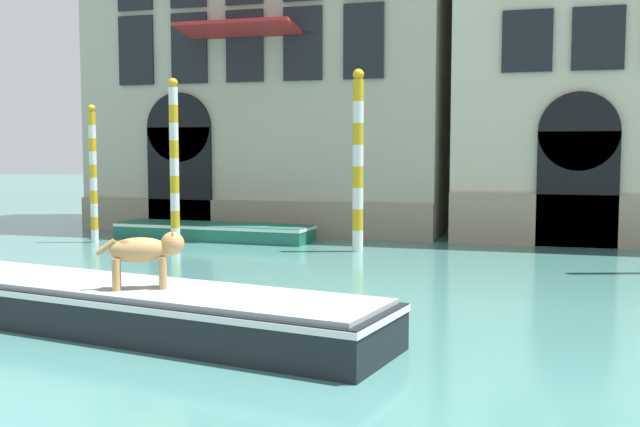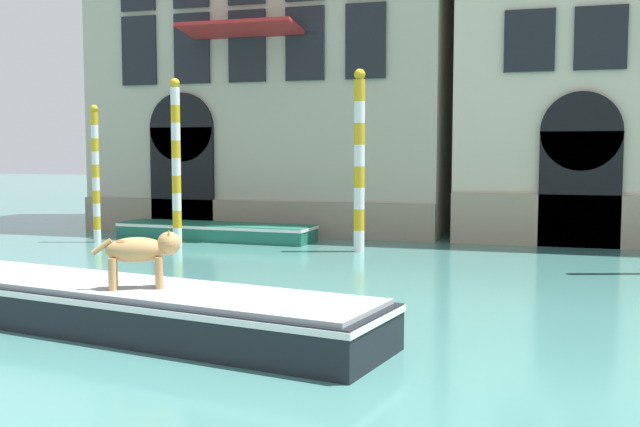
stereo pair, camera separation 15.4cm
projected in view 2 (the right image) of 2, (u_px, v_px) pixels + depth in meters
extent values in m
cube|color=gray|center=(248.00, 218.00, 21.83)|extent=(10.91, 0.16, 1.02)
cube|color=black|center=(182.00, 181.00, 22.34)|extent=(2.04, 0.14, 3.16)
cylinder|color=black|center=(181.00, 127.00, 22.21)|extent=(2.04, 0.14, 2.04)
cube|color=black|center=(139.00, 51.00, 22.43)|extent=(1.13, 0.10, 2.05)
cube|color=black|center=(192.00, 49.00, 21.92)|extent=(1.13, 0.10, 2.05)
cube|color=black|center=(247.00, 46.00, 21.41)|extent=(1.13, 0.10, 2.05)
cube|color=black|center=(305.00, 44.00, 20.90)|extent=(1.13, 0.10, 2.05)
cube|color=black|center=(366.00, 41.00, 20.40)|extent=(1.13, 0.10, 2.05)
cube|color=#B22323|center=(240.00, 29.00, 20.73)|extent=(3.37, 1.40, 0.29)
cube|color=black|center=(580.00, 190.00, 19.08)|extent=(2.02, 0.14, 2.97)
cylinder|color=black|center=(581.00, 131.00, 18.95)|extent=(2.02, 0.14, 2.02)
cube|color=black|center=(529.00, 41.00, 19.16)|extent=(1.27, 0.10, 1.58)
cube|color=black|center=(601.00, 38.00, 18.66)|extent=(1.27, 0.10, 1.58)
cube|color=black|center=(126.00, 309.00, 10.41)|extent=(7.80, 2.95, 0.59)
cube|color=white|center=(125.00, 293.00, 10.39)|extent=(7.83, 2.99, 0.08)
cube|color=#9EA3A8|center=(125.00, 286.00, 10.38)|extent=(7.55, 2.79, 0.06)
cylinder|color=tan|center=(159.00, 270.00, 10.23)|extent=(0.11, 0.11, 0.43)
cylinder|color=tan|center=(159.00, 273.00, 10.00)|extent=(0.11, 0.11, 0.43)
cylinder|color=tan|center=(114.00, 272.00, 10.11)|extent=(0.11, 0.11, 0.43)
cylinder|color=tan|center=(112.00, 275.00, 9.88)|extent=(0.11, 0.11, 0.43)
ellipsoid|color=tan|center=(136.00, 250.00, 10.03)|extent=(0.86, 0.68, 0.34)
ellipsoid|color=brown|center=(126.00, 243.00, 10.00)|extent=(0.42, 0.38, 0.12)
sphere|color=tan|center=(169.00, 243.00, 10.11)|extent=(0.32, 0.32, 0.32)
cone|color=brown|center=(169.00, 234.00, 10.19)|extent=(0.10, 0.10, 0.13)
cone|color=brown|center=(169.00, 235.00, 10.02)|extent=(0.10, 0.10, 0.13)
cylinder|color=tan|center=(102.00, 247.00, 9.94)|extent=(0.28, 0.20, 0.23)
cube|color=#1E6651|center=(216.00, 232.00, 20.84)|extent=(5.64, 1.57, 0.45)
cube|color=white|center=(216.00, 226.00, 20.83)|extent=(5.67, 1.60, 0.08)
cube|color=#9EA3A8|center=(216.00, 232.00, 20.84)|extent=(3.11, 1.13, 0.41)
cylinder|color=white|center=(97.00, 236.00, 20.28)|extent=(0.19, 0.19, 0.35)
cylinder|color=gold|center=(97.00, 223.00, 20.25)|extent=(0.19, 0.19, 0.35)
cylinder|color=white|center=(97.00, 210.00, 20.22)|extent=(0.19, 0.19, 0.35)
cylinder|color=gold|center=(96.00, 197.00, 20.19)|extent=(0.19, 0.19, 0.35)
cylinder|color=white|center=(96.00, 184.00, 20.16)|extent=(0.19, 0.19, 0.35)
cylinder|color=gold|center=(96.00, 171.00, 20.13)|extent=(0.19, 0.19, 0.35)
cylinder|color=white|center=(95.00, 158.00, 20.10)|extent=(0.19, 0.19, 0.35)
cylinder|color=gold|center=(95.00, 145.00, 20.07)|extent=(0.19, 0.19, 0.35)
cylinder|color=white|center=(95.00, 132.00, 20.04)|extent=(0.19, 0.19, 0.35)
cylinder|color=gold|center=(94.00, 118.00, 20.01)|extent=(0.19, 0.19, 0.35)
sphere|color=gold|center=(94.00, 109.00, 19.98)|extent=(0.20, 0.20, 0.20)
cylinder|color=white|center=(359.00, 241.00, 18.42)|extent=(0.26, 0.26, 0.52)
cylinder|color=gold|center=(359.00, 220.00, 18.38)|extent=(0.26, 0.26, 0.52)
cylinder|color=white|center=(359.00, 198.00, 18.33)|extent=(0.26, 0.26, 0.52)
cylinder|color=gold|center=(359.00, 177.00, 18.28)|extent=(0.26, 0.26, 0.52)
cylinder|color=white|center=(359.00, 156.00, 18.24)|extent=(0.26, 0.26, 0.52)
cylinder|color=gold|center=(359.00, 134.00, 18.19)|extent=(0.26, 0.26, 0.52)
cylinder|color=white|center=(360.00, 112.00, 18.15)|extent=(0.26, 0.26, 0.52)
cylinder|color=gold|center=(360.00, 90.00, 18.10)|extent=(0.26, 0.26, 0.52)
sphere|color=gold|center=(360.00, 74.00, 18.07)|extent=(0.28, 0.28, 0.28)
cylinder|color=white|center=(177.00, 236.00, 19.65)|extent=(0.24, 0.24, 0.46)
cylinder|color=gold|center=(177.00, 219.00, 19.61)|extent=(0.24, 0.24, 0.46)
cylinder|color=white|center=(177.00, 202.00, 19.57)|extent=(0.24, 0.24, 0.46)
cylinder|color=gold|center=(177.00, 184.00, 19.53)|extent=(0.24, 0.24, 0.46)
cylinder|color=white|center=(176.00, 167.00, 19.49)|extent=(0.24, 0.24, 0.46)
cylinder|color=gold|center=(176.00, 149.00, 19.46)|extent=(0.24, 0.24, 0.46)
cylinder|color=white|center=(176.00, 132.00, 19.42)|extent=(0.24, 0.24, 0.46)
cylinder|color=gold|center=(175.00, 114.00, 19.38)|extent=(0.24, 0.24, 0.46)
cylinder|color=white|center=(175.00, 96.00, 19.34)|extent=(0.24, 0.24, 0.46)
sphere|color=gold|center=(175.00, 83.00, 19.31)|extent=(0.25, 0.25, 0.25)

